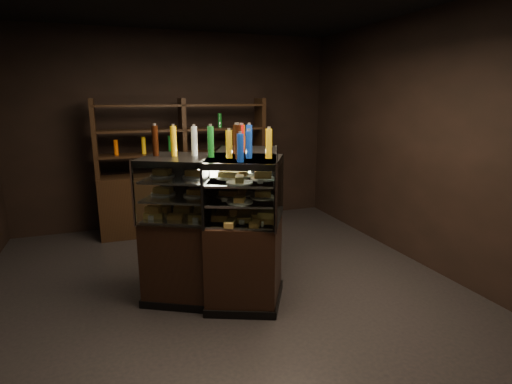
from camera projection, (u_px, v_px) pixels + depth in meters
ground at (221, 286)px, 4.37m from camera, size 5.00×5.00×0.00m
room_shell at (216, 105)px, 3.92m from camera, size 5.02×5.02×3.01m
display_case at (230, 248)px, 4.13m from camera, size 1.70×1.51×1.47m
food_display at (229, 190)px, 3.99m from camera, size 1.29×1.21×0.45m
bottles_top at (228, 141)px, 3.88m from camera, size 1.13×1.07×0.30m
potted_conifer at (234, 217)px, 5.24m from camera, size 0.39×0.39×0.84m
back_shelving at (185, 192)px, 6.10m from camera, size 2.50×0.45×2.00m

